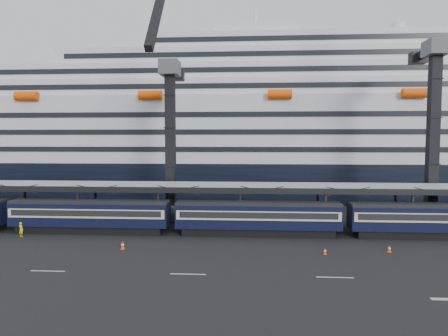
# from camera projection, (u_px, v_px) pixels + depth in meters

# --- Properties ---
(ground) EXTENTS (260.00, 260.00, 0.00)m
(ground) POSITION_uv_depth(u_px,v_px,m) (348.00, 263.00, 36.09)
(ground) COLOR black
(ground) RESTS_ON ground
(train) EXTENTS (133.05, 3.00, 4.05)m
(train) POSITION_uv_depth(u_px,v_px,m) (287.00, 217.00, 46.19)
(train) COLOR black
(train) RESTS_ON ground
(canopy) EXTENTS (130.00, 6.25, 5.53)m
(canopy) POSITION_uv_depth(u_px,v_px,m) (322.00, 187.00, 49.65)
(canopy) COLOR #9A9CA2
(canopy) RESTS_ON ground
(cruise_ship) EXTENTS (214.09, 28.84, 34.00)m
(cruise_ship) POSITION_uv_depth(u_px,v_px,m) (289.00, 134.00, 81.07)
(cruise_ship) COLOR black
(cruise_ship) RESTS_ON ground
(crane_dark_near) EXTENTS (4.50, 17.75, 35.08)m
(crane_dark_near) POSITION_uv_depth(u_px,v_px,m) (170.00, 134.00, 55.07)
(crane_dark_near) COLOR #47494E
(crane_dark_near) RESTS_ON ground
(crane_dark_mid) EXTENTS (4.50, 18.24, 39.64)m
(crane_dark_mid) POSITION_uv_depth(u_px,v_px,m) (435.00, 123.00, 51.68)
(crane_dark_mid) COLOR #47494E
(crane_dark_mid) RESTS_ON ground
(worker) EXTENTS (0.73, 0.62, 1.70)m
(worker) POSITION_uv_depth(u_px,v_px,m) (21.00, 229.00, 45.79)
(worker) COLOR #DDE90C
(worker) RESTS_ON ground
(traffic_cone_c) EXTENTS (0.43, 0.43, 0.86)m
(traffic_cone_c) POSITION_uv_depth(u_px,v_px,m) (123.00, 245.00, 40.64)
(traffic_cone_c) COLOR #FD5107
(traffic_cone_c) RESTS_ON ground
(traffic_cone_d) EXTENTS (0.34, 0.34, 0.67)m
(traffic_cone_d) POSITION_uv_depth(u_px,v_px,m) (325.00, 251.00, 38.76)
(traffic_cone_d) COLOR #FD5107
(traffic_cone_d) RESTS_ON ground
(traffic_cone_e) EXTENTS (0.38, 0.38, 0.76)m
(traffic_cone_e) POSITION_uv_depth(u_px,v_px,m) (389.00, 248.00, 39.49)
(traffic_cone_e) COLOR #FD5107
(traffic_cone_e) RESTS_ON ground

